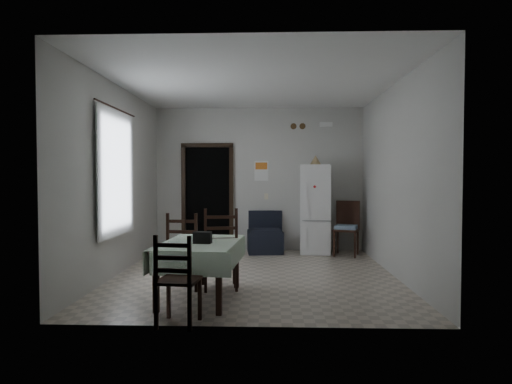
{
  "coord_description": "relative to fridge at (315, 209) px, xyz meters",
  "views": [
    {
      "loc": [
        0.24,
        -6.45,
        1.49
      ],
      "look_at": [
        0.0,
        0.5,
        1.25
      ],
      "focal_mm": 30.0,
      "sensor_mm": 36.0,
      "label": 1
    }
  ],
  "objects": [
    {
      "name": "vent_left",
      "position": [
        -0.42,
        0.3,
        1.65
      ],
      "size": [
        0.12,
        0.03,
        0.12
      ],
      "primitive_type": "cylinder",
      "rotation": [
        1.57,
        0.0,
        0.0
      ],
      "color": "#513A20",
      "rests_on": "ground"
    },
    {
      "name": "wall_left",
      "position": [
        -3.22,
        -1.93,
        0.58
      ],
      "size": [
        0.02,
        4.5,
        2.9
      ],
      "primitive_type": null,
      "color": "beige",
      "rests_on": "ground"
    },
    {
      "name": "navy_seat",
      "position": [
        -0.99,
        -0.0,
        -0.46
      ],
      "size": [
        0.74,
        0.72,
        0.81
      ],
      "primitive_type": null,
      "rotation": [
        0.0,
        0.0,
        0.1
      ],
      "color": "black",
      "rests_on": "ground"
    },
    {
      "name": "doorway",
      "position": [
        -2.17,
        0.52,
        0.19
      ],
      "size": [
        1.06,
        0.52,
        2.22
      ],
      "color": "black",
      "rests_on": "ground"
    },
    {
      "name": "tan_cone",
      "position": [
        -0.01,
        -0.06,
        0.96
      ],
      "size": [
        0.22,
        0.22,
        0.18
      ],
      "primitive_type": "cone",
      "rotation": [
        0.0,
        0.0,
        0.01
      ],
      "color": "tan",
      "rests_on": "fridge"
    },
    {
      "name": "curtain",
      "position": [
        -3.16,
        -2.13,
        0.68
      ],
      "size": [
        0.02,
        1.45,
        1.85
      ],
      "primitive_type": "cube",
      "color": "silver",
      "rests_on": "ground"
    },
    {
      "name": "calendar_image",
      "position": [
        -1.07,
        0.3,
        0.85
      ],
      "size": [
        0.24,
        0.01,
        0.14
      ],
      "primitive_type": "cube",
      "color": "orange",
      "rests_on": "ground"
    },
    {
      "name": "wall_right",
      "position": [
        0.98,
        -1.93,
        0.58
      ],
      "size": [
        0.02,
        4.5,
        2.9
      ],
      "primitive_type": null,
      "color": "beige",
      "rests_on": "ground"
    },
    {
      "name": "emergency_light",
      "position": [
        0.23,
        0.28,
        1.68
      ],
      "size": [
        0.25,
        0.07,
        0.09
      ],
      "primitive_type": "cube",
      "color": "white",
      "rests_on": "ground"
    },
    {
      "name": "wall_back",
      "position": [
        -1.12,
        0.32,
        0.58
      ],
      "size": [
        4.2,
        0.02,
        2.9
      ],
      "primitive_type": null,
      "color": "beige",
      "rests_on": "ground"
    },
    {
      "name": "curtain_rod",
      "position": [
        -3.15,
        -2.13,
        1.63
      ],
      "size": [
        0.02,
        1.6,
        0.02
      ],
      "primitive_type": "cylinder",
      "rotation": [
        1.57,
        0.0,
        0.0
      ],
      "color": "black",
      "rests_on": "ground"
    },
    {
      "name": "light_switch",
      "position": [
        -0.97,
        0.31,
        0.23
      ],
      "size": [
        0.08,
        0.02,
        0.12
      ],
      "primitive_type": "cube",
      "color": "beige",
      "rests_on": "ground"
    },
    {
      "name": "calendar",
      "position": [
        -1.07,
        0.31,
        0.75
      ],
      "size": [
        0.28,
        0.02,
        0.4
      ],
      "primitive_type": "cube",
      "color": "white",
      "rests_on": "ground"
    },
    {
      "name": "fridge",
      "position": [
        0.0,
        0.0,
        0.0
      ],
      "size": [
        0.63,
        0.63,
        1.73
      ],
      "primitive_type": null,
      "rotation": [
        0.0,
        0.0,
        -0.14
      ],
      "color": "white",
      "rests_on": "ground"
    },
    {
      "name": "window_recess",
      "position": [
        -3.27,
        -2.13,
        0.68
      ],
      "size": [
        0.1,
        1.2,
        1.6
      ],
      "primitive_type": "cube",
      "color": "silver",
      "rests_on": "ground"
    },
    {
      "name": "ground",
      "position": [
        -1.12,
        -1.93,
        -0.87
      ],
      "size": [
        4.5,
        4.5,
        0.0
      ],
      "primitive_type": "plane",
      "color": "#B0A290",
      "rests_on": "ground"
    },
    {
      "name": "ceiling",
      "position": [
        -1.12,
        -1.93,
        2.03
      ],
      "size": [
        4.2,
        4.5,
        0.02
      ],
      "primitive_type": null,
      "color": "white",
      "rests_on": "ground"
    },
    {
      "name": "dining_table",
      "position": [
        -1.74,
        -3.22,
        -0.52
      ],
      "size": [
        1.0,
        1.42,
        0.7
      ],
      "primitive_type": null,
      "rotation": [
        0.0,
        0.0,
        -0.08
      ],
      "color": "#ACC4A7",
      "rests_on": "ground"
    },
    {
      "name": "vent_right",
      "position": [
        -0.24,
        0.3,
        1.65
      ],
      "size": [
        0.12,
        0.03,
        0.12
      ],
      "primitive_type": "cylinder",
      "rotation": [
        1.57,
        0.0,
        0.0
      ],
      "color": "#513A20",
      "rests_on": "ground"
    },
    {
      "name": "black_bag",
      "position": [
        -1.69,
        -3.33,
        -0.1
      ],
      "size": [
        0.22,
        0.14,
        0.14
      ],
      "primitive_type": "cube",
      "rotation": [
        0.0,
        0.0,
        -0.06
      ],
      "color": "black",
      "rests_on": "dining_table"
    },
    {
      "name": "wall_front",
      "position": [
        -1.12,
        -4.18,
        0.58
      ],
      "size": [
        4.2,
        0.02,
        2.9
      ],
      "primitive_type": null,
      "color": "beige",
      "rests_on": "ground"
    },
    {
      "name": "dining_chair_near_head",
      "position": [
        -1.81,
        -4.14,
        -0.4
      ],
      "size": [
        0.44,
        0.44,
        0.93
      ],
      "primitive_type": null,
      "rotation": [
        0.0,
        0.0,
        3.02
      ],
      "color": "black",
      "rests_on": "ground"
    },
    {
      "name": "dining_chair_far_right",
      "position": [
        -1.55,
        -2.71,
        -0.32
      ],
      "size": [
        0.54,
        0.54,
        1.09
      ],
      "primitive_type": null,
      "rotation": [
        0.0,
        0.0,
        3.31
      ],
      "color": "black",
      "rests_on": "ground"
    },
    {
      "name": "corner_chair",
      "position": [
        0.56,
        -0.26,
        -0.35
      ],
      "size": [
        0.57,
        0.57,
        1.04
      ],
      "primitive_type": null,
      "rotation": [
        0.0,
        0.0,
        -0.33
      ],
      "color": "black",
      "rests_on": "ground"
    },
    {
      "name": "dining_chair_far_left",
      "position": [
        -2.02,
        -2.71,
        -0.36
      ],
      "size": [
        0.47,
        0.47,
        1.02
      ],
      "primitive_type": null,
      "rotation": [
        0.0,
        0.0,
        3.06
      ],
      "color": "black",
      "rests_on": "ground"
    }
  ]
}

